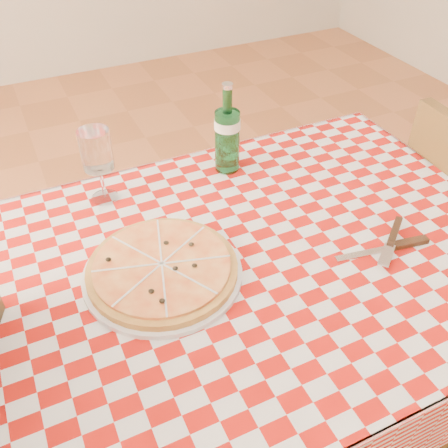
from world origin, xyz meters
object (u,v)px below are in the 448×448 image
object	(u,v)px
dining_table	(243,289)
pizza_plate	(162,268)
wine_glass	(99,166)
water_bottle	(227,128)

from	to	relation	value
dining_table	pizza_plate	bearing A→B (deg)	171.83
dining_table	wine_glass	distance (m)	0.45
water_bottle	wine_glass	size ratio (longest dim) A/B	1.27
wine_glass	dining_table	bearing A→B (deg)	-57.64
dining_table	wine_glass	bearing A→B (deg)	122.36
wine_glass	water_bottle	bearing A→B (deg)	-1.41
water_bottle	wine_glass	distance (m)	0.34
pizza_plate	water_bottle	world-z (taller)	water_bottle
dining_table	water_bottle	bearing A→B (deg)	70.45
dining_table	wine_glass	xyz separation A→B (m)	(-0.22, 0.35, 0.20)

